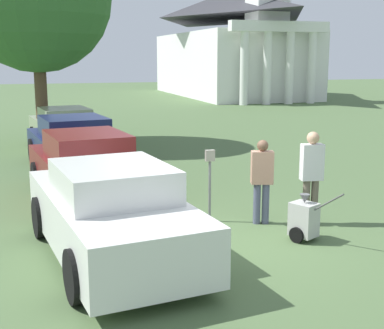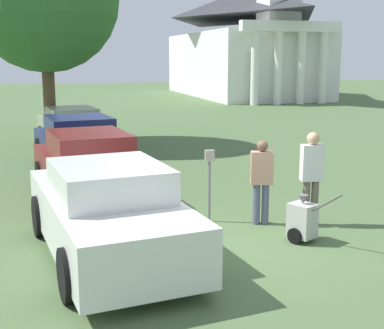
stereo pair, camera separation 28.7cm
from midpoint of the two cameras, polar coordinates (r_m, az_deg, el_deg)
ground_plane at (r=9.50m, az=5.57°, el=-8.37°), size 120.00×120.00×0.00m
parked_car_white at (r=8.74m, az=-8.03°, el=-5.13°), size 2.46×4.87×1.56m
parked_car_maroon at (r=12.36m, az=-10.32°, el=-0.42°), size 2.44×5.07×1.56m
parked_car_navy at (r=15.74m, az=-11.49°, el=2.09°), size 2.52×4.96×1.55m
parked_car_sage at (r=19.39m, az=-12.30°, el=3.69°), size 2.35×4.89×1.47m
parking_meter at (r=10.42m, az=2.67°, el=-0.84°), size 0.18×0.09×1.44m
person_worker at (r=10.36m, az=8.22°, el=-1.34°), size 0.46×0.33×1.66m
person_supervisor at (r=10.47m, az=13.41°, el=-0.81°), size 0.45×0.28×1.82m
equipment_cart at (r=9.67m, az=12.53°, el=-5.82°), size 0.63×0.97×1.00m
church at (r=45.34m, az=5.89°, el=13.91°), size 8.63×18.50×25.41m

